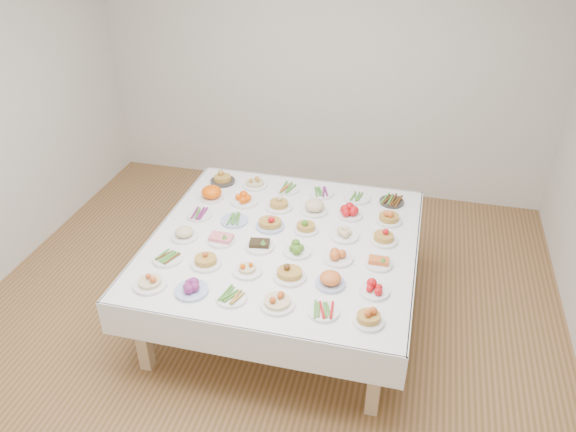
% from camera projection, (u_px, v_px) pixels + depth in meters
% --- Properties ---
extents(room_envelope, '(5.02, 5.02, 2.81)m').
position_uv_depth(room_envelope, '(254.00, 118.00, 3.75)').
color(room_envelope, '#94633D').
rests_on(room_envelope, ground).
extents(display_table, '(2.09, 2.09, 0.75)m').
position_uv_depth(display_table, '(283.00, 247.00, 4.48)').
color(display_table, white).
rests_on(display_table, ground).
extents(dish_0, '(0.24, 0.24, 0.14)m').
position_uv_depth(dish_0, '(149.00, 278.00, 3.92)').
color(dish_0, white).
rests_on(dish_0, display_table).
extents(dish_1, '(0.23, 0.23, 0.10)m').
position_uv_depth(dish_1, '(191.00, 287.00, 3.87)').
color(dish_1, '#4C66B2').
rests_on(dish_1, display_table).
extents(dish_2, '(0.21, 0.21, 0.05)m').
position_uv_depth(dish_2, '(231.00, 297.00, 3.82)').
color(dish_2, white).
rests_on(dish_2, display_table).
extents(dish_3, '(0.23, 0.23, 0.14)m').
position_uv_depth(dish_3, '(277.00, 298.00, 3.74)').
color(dish_3, white).
rests_on(dish_3, display_table).
extents(dish_4, '(0.20, 0.20, 0.05)m').
position_uv_depth(dish_4, '(323.00, 311.00, 3.70)').
color(dish_4, white).
rests_on(dish_4, display_table).
extents(dish_5, '(0.20, 0.20, 0.12)m').
position_uv_depth(dish_5, '(369.00, 316.00, 3.61)').
color(dish_5, white).
rests_on(dish_5, display_table).
extents(dish_6, '(0.22, 0.22, 0.05)m').
position_uv_depth(dish_6, '(167.00, 258.00, 4.21)').
color(dish_6, white).
rests_on(dish_6, display_table).
extents(dish_7, '(0.23, 0.23, 0.13)m').
position_uv_depth(dish_7, '(206.00, 258.00, 4.13)').
color(dish_7, white).
rests_on(dish_7, display_table).
extents(dish_8, '(0.21, 0.21, 0.11)m').
position_uv_depth(dish_8, '(247.00, 267.00, 4.06)').
color(dish_8, white).
rests_on(dish_8, display_table).
extents(dish_9, '(0.24, 0.24, 0.15)m').
position_uv_depth(dish_9, '(290.00, 270.00, 4.00)').
color(dish_9, white).
rests_on(dish_9, display_table).
extents(dish_10, '(0.21, 0.21, 0.11)m').
position_uv_depth(dish_10, '(330.00, 279.00, 3.94)').
color(dish_10, '#4C66B2').
rests_on(dish_10, display_table).
extents(dish_11, '(0.21, 0.21, 0.10)m').
position_uv_depth(dish_11, '(374.00, 288.00, 3.87)').
color(dish_11, white).
rests_on(dish_11, display_table).
extents(dish_12, '(0.21, 0.21, 0.12)m').
position_uv_depth(dish_12, '(184.00, 232.00, 4.44)').
color(dish_12, white).
rests_on(dish_12, display_table).
extents(dish_13, '(0.21, 0.21, 0.10)m').
position_uv_depth(dish_13, '(221.00, 237.00, 4.40)').
color(dish_13, white).
rests_on(dish_13, display_table).
extents(dish_14, '(0.23, 0.23, 0.10)m').
position_uv_depth(dish_14, '(260.00, 243.00, 4.33)').
color(dish_14, white).
rests_on(dish_14, display_table).
extents(dish_15, '(0.21, 0.21, 0.10)m').
position_uv_depth(dish_15, '(297.00, 248.00, 4.27)').
color(dish_15, white).
rests_on(dish_15, display_table).
extents(dish_16, '(0.23, 0.23, 0.10)m').
position_uv_depth(dish_16, '(338.00, 255.00, 4.19)').
color(dish_16, white).
rests_on(dish_16, display_table).
extents(dish_17, '(0.20, 0.20, 0.09)m').
position_uv_depth(dish_17, '(379.00, 261.00, 4.14)').
color(dish_17, white).
rests_on(dish_17, display_table).
extents(dish_18, '(0.20, 0.20, 0.05)m').
position_uv_depth(dish_18, '(199.00, 214.00, 4.72)').
color(dish_18, white).
rests_on(dish_18, display_table).
extents(dish_19, '(0.22, 0.22, 0.05)m').
position_uv_depth(dish_19, '(234.00, 220.00, 4.65)').
color(dish_19, '#4C66B2').
rests_on(dish_19, display_table).
extents(dish_20, '(0.23, 0.23, 0.14)m').
position_uv_depth(dish_20, '(270.00, 220.00, 4.56)').
color(dish_20, '#4C66B2').
rests_on(dish_20, display_table).
extents(dish_21, '(0.20, 0.20, 0.11)m').
position_uv_depth(dish_21, '(306.00, 226.00, 4.52)').
color(dish_21, white).
rests_on(dish_21, display_table).
extents(dish_22, '(0.23, 0.23, 0.09)m').
position_uv_depth(dish_22, '(344.00, 233.00, 4.46)').
color(dish_22, white).
rests_on(dish_22, display_table).
extents(dish_23, '(0.22, 0.22, 0.12)m').
position_uv_depth(dish_23, '(384.00, 236.00, 4.39)').
color(dish_23, white).
rests_on(dish_23, display_table).
extents(dish_24, '(0.21, 0.21, 0.12)m').
position_uv_depth(dish_24, '(212.00, 194.00, 4.95)').
color(dish_24, white).
rests_on(dish_24, display_table).
extents(dish_25, '(0.24, 0.24, 0.11)m').
position_uv_depth(dish_25, '(244.00, 198.00, 4.90)').
color(dish_25, white).
rests_on(dish_25, display_table).
extents(dish_26, '(0.23, 0.23, 0.12)m').
position_uv_depth(dish_26, '(279.00, 203.00, 4.82)').
color(dish_26, white).
rests_on(dish_26, display_table).
extents(dish_27, '(0.23, 0.23, 0.14)m').
position_uv_depth(dish_27, '(314.00, 205.00, 4.76)').
color(dish_27, white).
rests_on(dish_27, display_table).
extents(dish_28, '(0.21, 0.21, 0.10)m').
position_uv_depth(dish_28, '(350.00, 212.00, 4.71)').
color(dish_28, white).
rests_on(dish_28, display_table).
extents(dish_29, '(0.21, 0.21, 0.13)m').
position_uv_depth(dish_29, '(389.00, 215.00, 4.63)').
color(dish_29, white).
rests_on(dish_29, display_table).
extents(dish_30, '(0.23, 0.23, 0.14)m').
position_uv_depth(dish_30, '(222.00, 176.00, 5.21)').
color(dish_30, '#2D2B28').
rests_on(dish_30, display_table).
extents(dish_31, '(0.23, 0.23, 0.12)m').
position_uv_depth(dish_31, '(255.00, 181.00, 5.15)').
color(dish_31, white).
rests_on(dish_31, display_table).
extents(dish_32, '(0.21, 0.21, 0.05)m').
position_uv_depth(dish_32, '(287.00, 188.00, 5.10)').
color(dish_32, white).
rests_on(dish_32, display_table).
extents(dish_33, '(0.22, 0.22, 0.05)m').
position_uv_depth(dish_33, '(321.00, 192.00, 5.04)').
color(dish_33, white).
rests_on(dish_33, display_table).
extents(dish_34, '(0.23, 0.23, 0.05)m').
position_uv_depth(dish_34, '(357.00, 197.00, 4.97)').
color(dish_34, white).
rests_on(dish_34, display_table).
extents(dish_35, '(0.22, 0.21, 0.05)m').
position_uv_depth(dish_35, '(392.00, 201.00, 4.91)').
color(dish_35, '#2D2B28').
rests_on(dish_35, display_table).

